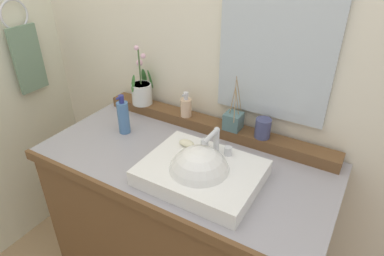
{
  "coord_description": "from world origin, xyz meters",
  "views": [
    {
      "loc": [
        0.64,
        -1.01,
        1.75
      ],
      "look_at": [
        0.05,
        -0.03,
        1.07
      ],
      "focal_mm": 31.18,
      "sensor_mm": 36.0,
      "label": 1
    }
  ],
  "objects_px": {
    "sink_basin": "(200,174)",
    "reed_diffuser": "(233,121)",
    "soap_bar": "(187,143)",
    "soap_dispenser": "(186,107)",
    "tumbler_cup": "(263,128)",
    "hand_towel": "(28,59)",
    "potted_plant": "(142,91)",
    "lotion_bottle": "(123,117)"
  },
  "relations": [
    {
      "from": "reed_diffuser",
      "to": "hand_towel",
      "type": "height_order",
      "value": "hand_towel"
    },
    {
      "from": "tumbler_cup",
      "to": "reed_diffuser",
      "type": "relative_size",
      "value": 0.35
    },
    {
      "from": "soap_dispenser",
      "to": "reed_diffuser",
      "type": "height_order",
      "value": "reed_diffuser"
    },
    {
      "from": "potted_plant",
      "to": "sink_basin",
      "type": "bearing_deg",
      "value": -32.34
    },
    {
      "from": "potted_plant",
      "to": "lotion_bottle",
      "type": "relative_size",
      "value": 1.62
    },
    {
      "from": "soap_dispenser",
      "to": "hand_towel",
      "type": "relative_size",
      "value": 0.35
    },
    {
      "from": "soap_bar",
      "to": "potted_plant",
      "type": "xyz_separation_m",
      "value": [
        -0.43,
        0.25,
        0.05
      ]
    },
    {
      "from": "tumbler_cup",
      "to": "lotion_bottle",
      "type": "height_order",
      "value": "lotion_bottle"
    },
    {
      "from": "tumbler_cup",
      "to": "hand_towel",
      "type": "bearing_deg",
      "value": -172.25
    },
    {
      "from": "reed_diffuser",
      "to": "potted_plant",
      "type": "bearing_deg",
      "value": -179.81
    },
    {
      "from": "tumbler_cup",
      "to": "reed_diffuser",
      "type": "distance_m",
      "value": 0.14
    },
    {
      "from": "soap_dispenser",
      "to": "reed_diffuser",
      "type": "xyz_separation_m",
      "value": [
        0.26,
        0.01,
        -0.01
      ]
    },
    {
      "from": "sink_basin",
      "to": "soap_bar",
      "type": "height_order",
      "value": "sink_basin"
    },
    {
      "from": "soap_dispenser",
      "to": "tumbler_cup",
      "type": "height_order",
      "value": "soap_dispenser"
    },
    {
      "from": "potted_plant",
      "to": "lotion_bottle",
      "type": "xyz_separation_m",
      "value": [
        0.05,
        -0.22,
        -0.04
      ]
    },
    {
      "from": "lotion_bottle",
      "to": "hand_towel",
      "type": "distance_m",
      "value": 0.72
    },
    {
      "from": "soap_bar",
      "to": "soap_dispenser",
      "type": "relative_size",
      "value": 0.54
    },
    {
      "from": "sink_basin",
      "to": "potted_plant",
      "type": "height_order",
      "value": "potted_plant"
    },
    {
      "from": "soap_dispenser",
      "to": "lotion_bottle",
      "type": "xyz_separation_m",
      "value": [
        -0.22,
        -0.21,
        -0.02
      ]
    },
    {
      "from": "sink_basin",
      "to": "reed_diffuser",
      "type": "relative_size",
      "value": 1.74
    },
    {
      "from": "soap_bar",
      "to": "hand_towel",
      "type": "height_order",
      "value": "hand_towel"
    },
    {
      "from": "lotion_bottle",
      "to": "potted_plant",
      "type": "bearing_deg",
      "value": 104.23
    },
    {
      "from": "lotion_bottle",
      "to": "hand_towel",
      "type": "relative_size",
      "value": 0.54
    },
    {
      "from": "sink_basin",
      "to": "soap_bar",
      "type": "bearing_deg",
      "value": 139.5
    },
    {
      "from": "reed_diffuser",
      "to": "lotion_bottle",
      "type": "bearing_deg",
      "value": -155.49
    },
    {
      "from": "soap_dispenser",
      "to": "tumbler_cup",
      "type": "xyz_separation_m",
      "value": [
        0.4,
        0.01,
        -0.01
      ]
    },
    {
      "from": "sink_basin",
      "to": "potted_plant",
      "type": "bearing_deg",
      "value": 147.66
    },
    {
      "from": "soap_dispenser",
      "to": "sink_basin",
      "type": "bearing_deg",
      "value": -51.33
    },
    {
      "from": "soap_dispenser",
      "to": "lotion_bottle",
      "type": "distance_m",
      "value": 0.31
    },
    {
      "from": "potted_plant",
      "to": "reed_diffuser",
      "type": "distance_m",
      "value": 0.53
    },
    {
      "from": "soap_bar",
      "to": "soap_dispenser",
      "type": "xyz_separation_m",
      "value": [
        -0.15,
        0.24,
        0.03
      ]
    },
    {
      "from": "reed_diffuser",
      "to": "tumbler_cup",
      "type": "bearing_deg",
      "value": -0.38
    },
    {
      "from": "sink_basin",
      "to": "hand_towel",
      "type": "bearing_deg",
      "value": 171.84
    },
    {
      "from": "soap_dispenser",
      "to": "soap_bar",
      "type": "bearing_deg",
      "value": -57.52
    },
    {
      "from": "sink_basin",
      "to": "lotion_bottle",
      "type": "height_order",
      "value": "lotion_bottle"
    },
    {
      "from": "soap_dispenser",
      "to": "hand_towel",
      "type": "xyz_separation_m",
      "value": [
        -0.93,
        -0.18,
        0.13
      ]
    },
    {
      "from": "sink_basin",
      "to": "soap_bar",
      "type": "xyz_separation_m",
      "value": [
        -0.13,
        0.11,
        0.05
      ]
    },
    {
      "from": "soap_bar",
      "to": "soap_dispenser",
      "type": "height_order",
      "value": "soap_dispenser"
    },
    {
      "from": "tumbler_cup",
      "to": "reed_diffuser",
      "type": "xyz_separation_m",
      "value": [
        -0.14,
        0.0,
        -0.0
      ]
    },
    {
      "from": "tumbler_cup",
      "to": "reed_diffuser",
      "type": "bearing_deg",
      "value": 179.62
    },
    {
      "from": "sink_basin",
      "to": "tumbler_cup",
      "type": "distance_m",
      "value": 0.38
    },
    {
      "from": "sink_basin",
      "to": "hand_towel",
      "type": "distance_m",
      "value": 1.24
    }
  ]
}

